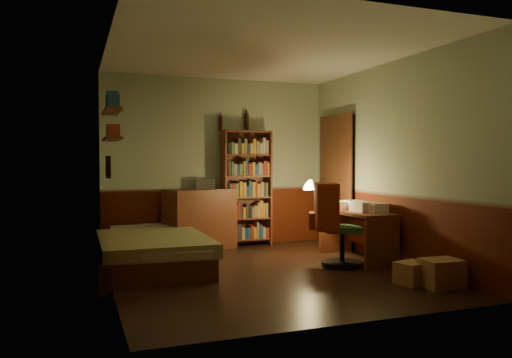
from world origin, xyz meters
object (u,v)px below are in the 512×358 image
object	(u,v)px
dresser	(200,219)
cardboard_box_b	(412,273)
bed	(151,238)
office_chair	(342,229)
cardboard_box_a	(442,273)
mini_stereo	(206,184)
desk_lamp	(322,185)
bookshelf	(246,188)
desk	(357,235)

from	to	relation	value
dresser	cardboard_box_b	world-z (taller)	dresser
bed	dresser	size ratio (longest dim) A/B	2.24
office_chair	cardboard_box_a	bearing A→B (deg)	-49.53
mini_stereo	cardboard_box_b	xyz separation A→B (m)	(1.52, -2.96, -0.86)
cardboard_box_a	desk_lamp	bearing A→B (deg)	97.97
bed	desk_lamp	distance (m)	2.48
office_chair	bed	bearing A→B (deg)	-179.49
dresser	office_chair	world-z (taller)	office_chair
cardboard_box_b	mini_stereo	bearing A→B (deg)	117.14
mini_stereo	cardboard_box_a	world-z (taller)	mini_stereo
office_chair	cardboard_box_b	world-z (taller)	office_chair
desk_lamp	cardboard_box_a	distance (m)	2.30
bookshelf	office_chair	world-z (taller)	bookshelf
dresser	bookshelf	size ratio (longest dim) A/B	0.57
desk	cardboard_box_a	bearing A→B (deg)	-88.74
dresser	bookshelf	world-z (taller)	bookshelf
bed	dresser	distance (m)	1.23
mini_stereo	bookshelf	world-z (taller)	bookshelf
bookshelf	desk	xyz separation A→B (m)	(1.01, -1.58, -0.57)
office_chair	cardboard_box_a	size ratio (longest dim) A/B	2.36
bed	desk_lamp	xyz separation A→B (m)	(2.39, -0.07, 0.65)
office_chair	cardboard_box_b	distance (m)	1.15
mini_stereo	cardboard_box_a	size ratio (longest dim) A/B	0.72
bed	dresser	world-z (taller)	dresser
dresser	desk_lamp	world-z (taller)	desk_lamp
bed	desk_lamp	bearing A→B (deg)	1.62
cardboard_box_a	bed	bearing A→B (deg)	140.90
desk	cardboard_box_b	world-z (taller)	desk
bed	bookshelf	world-z (taller)	bookshelf
cardboard_box_a	cardboard_box_b	size ratio (longest dim) A/B	1.18
cardboard_box_b	office_chair	bearing A→B (deg)	102.84
desk	desk_lamp	size ratio (longest dim) A/B	1.88
office_chair	cardboard_box_b	xyz separation A→B (m)	(0.24, -1.07, -0.35)
mini_stereo	office_chair	world-z (taller)	mini_stereo
bookshelf	desk_lamp	distance (m)	1.30
cardboard_box_a	cardboard_box_b	xyz separation A→B (m)	(-0.19, 0.23, -0.03)
bed	desk	bearing A→B (deg)	-9.82
mini_stereo	cardboard_box_a	bearing A→B (deg)	-41.08
dresser	cardboard_box_a	distance (m)	3.59
desk	cardboard_box_b	bearing A→B (deg)	-96.49
bed	office_chair	bearing A→B (deg)	-18.21
bed	office_chair	size ratio (longest dim) A/B	2.46
bed	cardboard_box_a	distance (m)	3.47
mini_stereo	dresser	bearing A→B (deg)	-115.21
desk_lamp	cardboard_box_a	size ratio (longest dim) A/B	1.67
mini_stereo	bed	bearing A→B (deg)	-113.47
bookshelf	cardboard_box_a	bearing A→B (deg)	-75.02
desk_lamp	desk	bearing A→B (deg)	-83.76
office_chair	mini_stereo	bearing A→B (deg)	145.93
desk	office_chair	bearing A→B (deg)	-144.68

